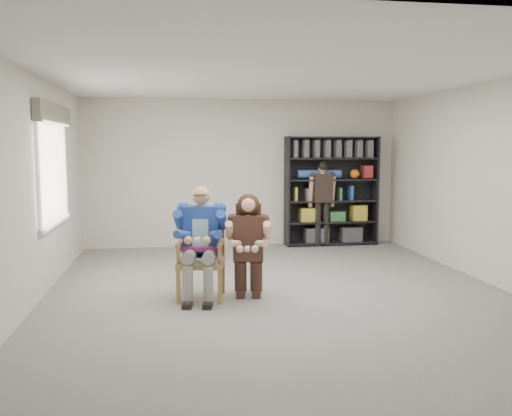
{
  "coord_description": "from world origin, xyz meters",
  "views": [
    {
      "loc": [
        -1.36,
        -6.82,
        1.89
      ],
      "look_at": [
        -0.2,
        0.6,
        1.05
      ],
      "focal_mm": 38.0,
      "sensor_mm": 36.0,
      "label": 1
    }
  ],
  "objects": [
    {
      "name": "seated_man",
      "position": [
        -1.01,
        -0.13,
        0.71
      ],
      "size": [
        0.75,
        0.95,
        1.43
      ],
      "primitive_type": null,
      "rotation": [
        0.0,
        0.0,
        -0.17
      ],
      "color": "navy",
      "rests_on": "floor"
    },
    {
      "name": "kneeling_woman",
      "position": [
        -0.43,
        -0.25,
        0.65
      ],
      "size": [
        0.69,
        0.96,
        1.31
      ],
      "primitive_type": null,
      "rotation": [
        0.0,
        0.0,
        -0.17
      ],
      "color": "#36261D",
      "rests_on": "floor"
    },
    {
      "name": "window_left",
      "position": [
        -2.95,
        1.0,
        1.63
      ],
      "size": [
        0.16,
        2.0,
        1.75
      ],
      "primitive_type": null,
      "color": "white",
      "rests_on": "room_shell"
    },
    {
      "name": "room_shell",
      "position": [
        0.0,
        0.0,
        1.4
      ],
      "size": [
        6.0,
        7.0,
        2.8
      ],
      "primitive_type": null,
      "color": "silver",
      "rests_on": "ground"
    },
    {
      "name": "standing_man",
      "position": [
        1.49,
        3.17,
        0.82
      ],
      "size": [
        0.53,
        0.33,
        1.63
      ],
      "primitive_type": null,
      "rotation": [
        0.0,
        0.0,
        0.1
      ],
      "color": "black",
      "rests_on": "floor"
    },
    {
      "name": "bookshelf",
      "position": [
        1.7,
        3.28,
        1.05
      ],
      "size": [
        1.8,
        0.38,
        2.1
      ],
      "primitive_type": null,
      "color": "black",
      "rests_on": "floor"
    },
    {
      "name": "armchair",
      "position": [
        -1.01,
        -0.13,
        0.55
      ],
      "size": [
        0.73,
        0.71,
        1.1
      ],
      "primitive_type": null,
      "rotation": [
        0.0,
        0.0,
        -0.17
      ],
      "color": "olive",
      "rests_on": "floor"
    },
    {
      "name": "floor",
      "position": [
        0.0,
        0.0,
        0.0
      ],
      "size": [
        6.0,
        7.0,
        0.01
      ],
      "primitive_type": "cube",
      "color": "slate",
      "rests_on": "ground"
    }
  ]
}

